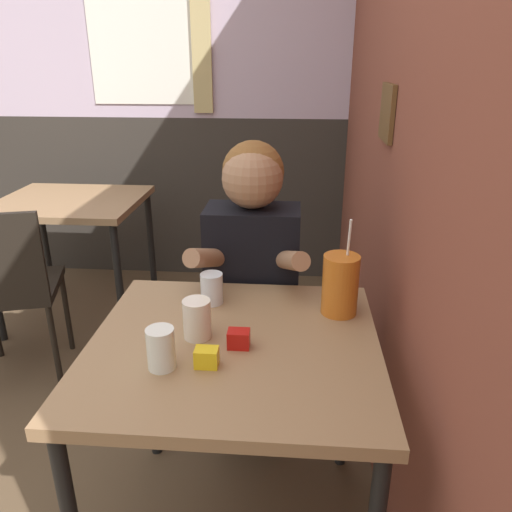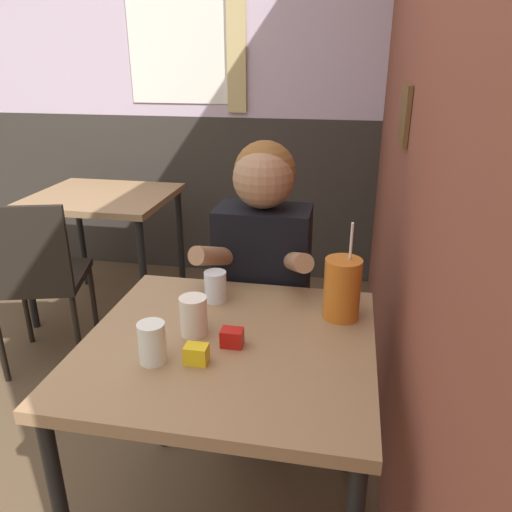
# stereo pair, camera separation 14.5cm
# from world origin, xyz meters

# --- Properties ---
(brick_wall_right) EXTENTS (0.08, 4.39, 2.70)m
(brick_wall_right) POSITION_xyz_m (1.23, 1.20, 1.35)
(brick_wall_right) COLOR brown
(brick_wall_right) RESTS_ON ground_plane
(back_wall) EXTENTS (5.40, 0.09, 2.70)m
(back_wall) POSITION_xyz_m (-0.01, 2.42, 1.36)
(back_wall) COLOR silver
(back_wall) RESTS_ON ground_plane
(main_table) EXTENTS (0.81, 0.76, 0.74)m
(main_table) POSITION_xyz_m (0.72, 0.28, 0.66)
(main_table) COLOR #93704C
(main_table) RESTS_ON ground_plane
(background_table) EXTENTS (0.78, 0.69, 0.74)m
(background_table) POSITION_xyz_m (-0.38, 1.69, 0.65)
(background_table) COLOR #93704C
(background_table) RESTS_ON ground_plane
(chair_near_window) EXTENTS (0.49, 0.49, 0.88)m
(chair_near_window) POSITION_xyz_m (-0.41, 1.03, 0.52)
(chair_near_window) COLOR black
(chair_near_window) RESTS_ON ground_plane
(person_seated) EXTENTS (0.42, 0.41, 1.21)m
(person_seated) POSITION_xyz_m (0.73, 0.78, 0.65)
(person_seated) COLOR black
(person_seated) RESTS_ON ground_plane
(cocktail_pitcher) EXTENTS (0.11, 0.11, 0.31)m
(cocktail_pitcher) POSITION_xyz_m (1.02, 0.47, 0.83)
(cocktail_pitcher) COLOR #C6661E
(cocktail_pitcher) RESTS_ON main_table
(glass_near_pitcher) EXTENTS (0.07, 0.07, 0.10)m
(glass_near_pitcher) POSITION_xyz_m (0.62, 0.51, 0.79)
(glass_near_pitcher) COLOR silver
(glass_near_pitcher) RESTS_ON main_table
(glass_center) EXTENTS (0.07, 0.07, 0.11)m
(glass_center) POSITION_xyz_m (0.55, 0.14, 0.79)
(glass_center) COLOR silver
(glass_center) RESTS_ON main_table
(glass_far_side) EXTENTS (0.08, 0.08, 0.11)m
(glass_far_side) POSITION_xyz_m (0.61, 0.30, 0.79)
(glass_far_side) COLOR silver
(glass_far_side) RESTS_ON main_table
(condiment_ketchup) EXTENTS (0.06, 0.04, 0.05)m
(condiment_ketchup) POSITION_xyz_m (0.73, 0.25, 0.76)
(condiment_ketchup) COLOR #B7140F
(condiment_ketchup) RESTS_ON main_table
(condiment_mustard) EXTENTS (0.06, 0.04, 0.05)m
(condiment_mustard) POSITION_xyz_m (0.66, 0.16, 0.76)
(condiment_mustard) COLOR yellow
(condiment_mustard) RESTS_ON main_table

